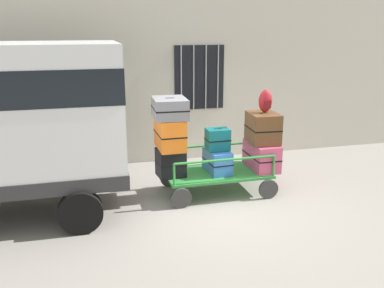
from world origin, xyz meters
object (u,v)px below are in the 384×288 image
at_px(suitcase_center_middle, 263,128).
at_px(luggage_cart, 217,175).
at_px(suitcase_center_bottom, 261,155).
at_px(suitcase_left_middle, 170,133).
at_px(suitcase_midleft_middle, 218,139).
at_px(suitcase_midleft_bottom, 217,161).
at_px(suitcase_left_top, 170,108).
at_px(backpack, 265,101).
at_px(suitcase_left_bottom, 171,162).

bearing_deg(suitcase_center_middle, luggage_cart, 179.54).
xyz_separation_m(suitcase_center_bottom, suitcase_center_middle, (0.00, -0.01, 0.56)).
xyz_separation_m(luggage_cart, suitcase_left_middle, (-0.92, 0.03, 0.90)).
bearing_deg(luggage_cart, suitcase_center_middle, -0.46).
relative_size(suitcase_midleft_middle, suitcase_center_bottom, 0.49).
distance_m(suitcase_midleft_bottom, suitcase_midleft_middle, 0.43).
height_order(suitcase_left_top, suitcase_center_middle, suitcase_left_top).
xyz_separation_m(suitcase_midleft_bottom, suitcase_center_bottom, (0.92, -0.00, 0.04)).
height_order(luggage_cart, suitcase_midleft_bottom, suitcase_midleft_bottom).
height_order(suitcase_left_middle, backpack, backpack).
bearing_deg(suitcase_left_middle, luggage_cart, -2.08).
height_order(suitcase_center_middle, backpack, backpack).
height_order(suitcase_center_bottom, backpack, backpack).
height_order(suitcase_midleft_bottom, suitcase_midleft_middle, suitcase_midleft_middle).
bearing_deg(suitcase_left_middle, suitcase_left_bottom, -90.00).
relative_size(suitcase_left_top, backpack, 1.76).
distance_m(suitcase_left_bottom, suitcase_midleft_middle, 1.00).
distance_m(luggage_cart, backpack, 1.72).
xyz_separation_m(luggage_cart, suitcase_center_middle, (0.92, -0.01, 0.91)).
bearing_deg(suitcase_left_bottom, luggage_cart, -0.57).
xyz_separation_m(suitcase_left_middle, suitcase_center_middle, (1.84, -0.04, 0.00)).
xyz_separation_m(suitcase_left_bottom, suitcase_midleft_middle, (0.92, -0.00, 0.39)).
xyz_separation_m(suitcase_left_middle, suitcase_midleft_middle, (0.92, -0.03, -0.17)).
height_order(suitcase_left_middle, suitcase_midleft_bottom, suitcase_left_middle).
xyz_separation_m(suitcase_midleft_middle, suitcase_center_middle, (0.92, -0.02, 0.17)).
distance_m(suitcase_left_bottom, suitcase_left_top, 1.04).
relative_size(luggage_cart, suitcase_center_bottom, 2.30).
bearing_deg(backpack, suitcase_center_middle, -138.35).
relative_size(suitcase_midleft_bottom, suitcase_midleft_middle, 1.59).
bearing_deg(suitcase_center_middle, suitcase_left_middle, 178.73).
bearing_deg(suitcase_left_top, suitcase_midleft_middle, -0.55).
xyz_separation_m(suitcase_left_middle, suitcase_midleft_bottom, (0.92, -0.03, -0.61)).
bearing_deg(suitcase_midleft_bottom, suitcase_left_middle, 177.98).
distance_m(suitcase_left_middle, suitcase_center_bottom, 1.93).
bearing_deg(luggage_cart, backpack, 1.92).
distance_m(suitcase_midleft_bottom, suitcase_center_middle, 1.10).
bearing_deg(suitcase_left_top, suitcase_center_middle, -0.75).
xyz_separation_m(suitcase_midleft_bottom, suitcase_midleft_middle, (-0.00, 0.01, 0.43)).
bearing_deg(suitcase_center_middle, suitcase_left_bottom, 179.48).
relative_size(suitcase_left_top, suitcase_center_bottom, 0.85).
height_order(suitcase_left_top, backpack, backpack).
distance_m(luggage_cart, suitcase_left_middle, 1.29).
height_order(suitcase_left_bottom, suitcase_center_bottom, suitcase_left_bottom).
relative_size(suitcase_midleft_middle, suitcase_center_middle, 0.62).
bearing_deg(suitcase_center_bottom, luggage_cart, 179.98).
bearing_deg(suitcase_center_bottom, suitcase_midleft_bottom, 179.92).
bearing_deg(backpack, suitcase_center_bottom, -143.83).
bearing_deg(suitcase_center_middle, suitcase_center_bottom, 90.00).
relative_size(suitcase_left_bottom, suitcase_left_middle, 0.70).
bearing_deg(suitcase_left_top, suitcase_midleft_bottom, -0.98).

